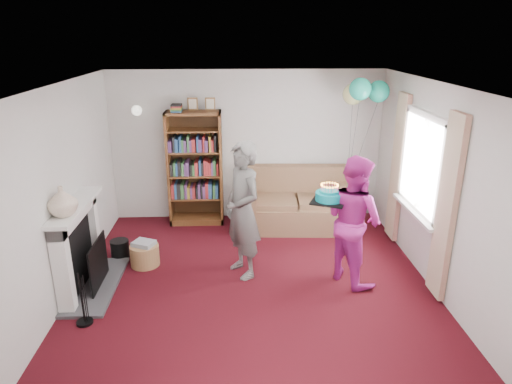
{
  "coord_description": "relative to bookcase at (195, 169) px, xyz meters",
  "views": [
    {
      "loc": [
        -0.2,
        -4.95,
        3.06
      ],
      "look_at": [
        0.06,
        0.6,
        1.1
      ],
      "focal_mm": 32.0,
      "sensor_mm": 36.0,
      "label": 1
    }
  ],
  "objects": [
    {
      "name": "ground",
      "position": [
        0.86,
        -2.3,
        -0.92
      ],
      "size": [
        5.0,
        5.0,
        0.0
      ],
      "primitive_type": "plane",
      "color": "#35080D",
      "rests_on": "ground"
    },
    {
      "name": "wall_back",
      "position": [
        0.86,
        0.21,
        0.33
      ],
      "size": [
        4.5,
        0.02,
        2.5
      ],
      "primitive_type": "cube",
      "color": "silver",
      "rests_on": "ground"
    },
    {
      "name": "wall_left",
      "position": [
        -1.4,
        -2.3,
        0.33
      ],
      "size": [
        0.02,
        5.0,
        2.5
      ],
      "primitive_type": "cube",
      "color": "silver",
      "rests_on": "ground"
    },
    {
      "name": "wall_right",
      "position": [
        3.12,
        -2.3,
        0.33
      ],
      "size": [
        0.02,
        5.0,
        2.5
      ],
      "primitive_type": "cube",
      "color": "silver",
      "rests_on": "ground"
    },
    {
      "name": "ceiling",
      "position": [
        0.86,
        -2.3,
        1.58
      ],
      "size": [
        4.5,
        5.0,
        0.01
      ],
      "primitive_type": "cube",
      "color": "white",
      "rests_on": "wall_back"
    },
    {
      "name": "fireplace",
      "position": [
        -1.23,
        -2.11,
        -0.41
      ],
      "size": [
        0.55,
        1.8,
        1.12
      ],
      "color": "#3F3F42",
      "rests_on": "ground"
    },
    {
      "name": "window_bay",
      "position": [
        3.07,
        -1.7,
        0.28
      ],
      "size": [
        0.14,
        2.02,
        2.2
      ],
      "color": "white",
      "rests_on": "ground"
    },
    {
      "name": "wall_sconce",
      "position": [
        -0.89,
        0.06,
        0.96
      ],
      "size": [
        0.16,
        0.23,
        0.16
      ],
      "color": "gold",
      "rests_on": "ground"
    },
    {
      "name": "bookcase",
      "position": [
        0.0,
        0.0,
        0.0
      ],
      "size": [
        0.89,
        0.42,
        2.08
      ],
      "color": "#472B14",
      "rests_on": "ground"
    },
    {
      "name": "sofa",
      "position": [
        1.65,
        -0.23,
        -0.57
      ],
      "size": [
        1.78,
        0.94,
        0.94
      ],
      "rotation": [
        0.0,
        0.0,
        -0.06
      ],
      "color": "brown",
      "rests_on": "ground"
    },
    {
      "name": "wicker_basket",
      "position": [
        -0.61,
        -1.55,
        -0.76
      ],
      "size": [
        0.4,
        0.4,
        0.36
      ],
      "rotation": [
        0.0,
        0.0,
        -0.42
      ],
      "color": "#AA794F",
      "rests_on": "ground"
    },
    {
      "name": "person_striped",
      "position": [
        0.75,
        -1.84,
        -0.02
      ],
      "size": [
        0.69,
        0.78,
        1.8
      ],
      "primitive_type": "imported",
      "rotation": [
        0.0,
        0.0,
        -1.08
      ],
      "color": "black",
      "rests_on": "ground"
    },
    {
      "name": "person_magenta",
      "position": [
        2.13,
        -2.04,
        -0.09
      ],
      "size": [
        0.94,
        1.01,
        1.66
      ],
      "primitive_type": "imported",
      "rotation": [
        0.0,
        0.0,
        2.08
      ],
      "color": "#B7248A",
      "rests_on": "ground"
    },
    {
      "name": "birthday_cake",
      "position": [
        1.8,
        -2.06,
        0.23
      ],
      "size": [
        0.4,
        0.4,
        0.22
      ],
      "rotation": [
        0.0,
        0.0,
        -0.41
      ],
      "color": "black",
      "rests_on": "ground"
    },
    {
      "name": "balloons",
      "position": [
        2.58,
        -0.47,
        1.3
      ],
      "size": [
        0.65,
        0.71,
        1.76
      ],
      "color": "#3F3F3F",
      "rests_on": "ground"
    },
    {
      "name": "mantel_vase",
      "position": [
        -1.26,
        -2.45,
        0.37
      ],
      "size": [
        0.33,
        0.33,
        0.34
      ],
      "primitive_type": "imported",
      "rotation": [
        0.0,
        0.0,
        0.01
      ],
      "color": "beige",
      "rests_on": "fireplace"
    }
  ]
}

